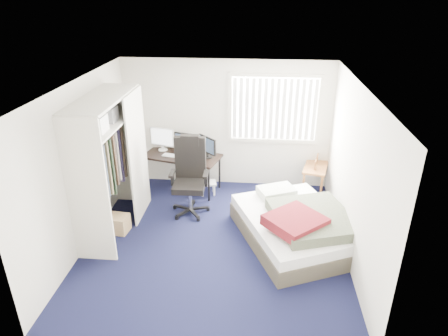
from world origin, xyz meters
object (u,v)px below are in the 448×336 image
nightstand (316,168)px  desk (182,153)px  office_chair (190,184)px  bed (297,225)px

nightstand → desk: bearing=-177.9°
office_chair → desk: bearing=108.8°
office_chair → bed: 2.00m
bed → desk: bearing=142.5°
desk → nightstand: size_ratio=1.77×
desk → nightstand: desk is taller
desk → bed: (2.11, -1.62, -0.48)m
office_chair → nightstand: bearing=21.9°
office_chair → nightstand: (2.30, 0.92, -0.03)m
nightstand → bed: size_ratio=0.37×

